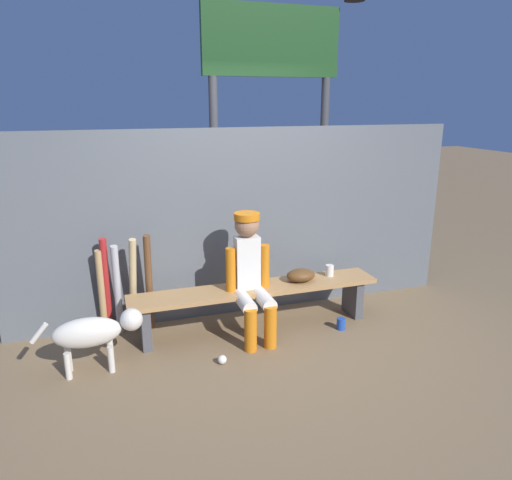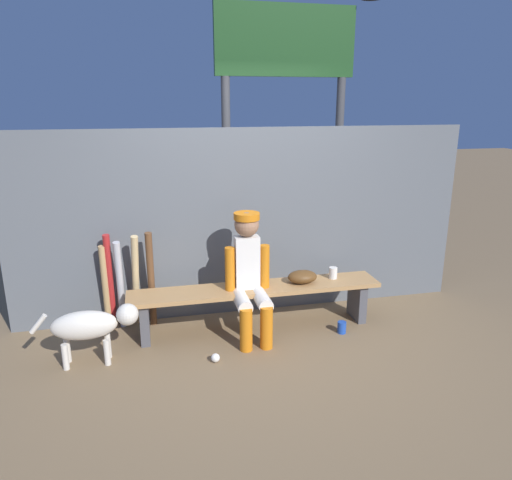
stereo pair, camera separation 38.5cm
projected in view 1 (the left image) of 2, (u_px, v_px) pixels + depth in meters
name	position (u px, v px, depth m)	size (l,w,h in m)	color
ground_plane	(256.00, 328.00, 4.55)	(30.00, 30.00, 0.00)	brown
chainlink_fence	(242.00, 224.00, 4.69)	(4.48, 0.03, 1.84)	#595E63
dugout_bench	(256.00, 296.00, 4.46)	(2.34, 0.36, 0.42)	#AD7F4C
player_seated	(251.00, 272.00, 4.26)	(0.41, 0.55, 1.13)	silver
baseball_glove	(301.00, 275.00, 4.55)	(0.28, 0.20, 0.12)	#593819
bat_wood_dark	(149.00, 283.00, 4.38)	(0.06, 0.06, 0.94)	brown
bat_wood_natural	(133.00, 285.00, 4.37)	(0.06, 0.06, 0.93)	tan
bat_aluminum_silver	(118.00, 290.00, 4.31)	(0.06, 0.06, 0.88)	#B7B7BC
bat_aluminum_red	(106.00, 286.00, 4.33)	(0.06, 0.06, 0.93)	#B22323
bat_wood_tan	(102.00, 292.00, 4.33)	(0.06, 0.06, 0.82)	tan
baseball	(222.00, 360.00, 3.93)	(0.07, 0.07, 0.07)	white
cup_on_ground	(341.00, 324.00, 4.52)	(0.08, 0.08, 0.11)	#1E47AD
cup_on_bench	(330.00, 270.00, 4.70)	(0.08, 0.08, 0.11)	silver
scoreboard	(277.00, 81.00, 5.53)	(1.89, 0.27, 3.34)	#3F3F42
dog	(95.00, 332.00, 3.75)	(0.84, 0.20, 0.49)	beige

